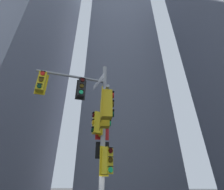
{
  "coord_description": "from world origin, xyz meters",
  "views": [
    {
      "loc": [
        1.4,
        -6.92,
        2.3
      ],
      "look_at": [
        0.39,
        0.12,
        6.22
      ],
      "focal_mm": 25.15,
      "sensor_mm": 36.0,
      "label": 1
    }
  ],
  "objects": [
    {
      "name": "building_tower_left",
      "position": [
        -19.11,
        11.4,
        25.48
      ],
      "size": [
        15.02,
        15.02,
        50.97
      ],
      "primitive_type": "cube",
      "color": "slate",
      "rests_on": "ground"
    },
    {
      "name": "building_mid_block",
      "position": [
        0.16,
        23.29,
        22.15
      ],
      "size": [
        14.55,
        14.55,
        44.29
      ],
      "primitive_type": "cube",
      "color": "slate",
      "rests_on": "ground"
    },
    {
      "name": "signal_pole_assembly",
      "position": [
        -0.36,
        -0.61,
        4.66
      ],
      "size": [
        3.9,
        2.79,
        7.98
      ],
      "color": "#9EA0A3",
      "rests_on": "ground"
    }
  ]
}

